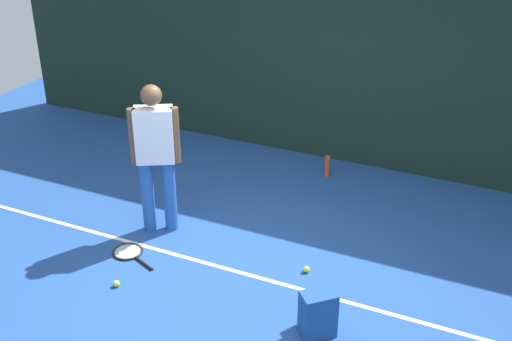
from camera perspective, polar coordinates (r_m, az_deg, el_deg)
name	(u,v)px	position (r m, az deg, el deg)	size (l,w,h in m)	color
ground_plane	(239,276)	(6.58, -1.48, -9.24)	(12.00, 12.00, 0.00)	#234C93
back_fence	(341,59)	(8.47, 7.48, 9.74)	(10.00, 0.10, 2.81)	#192D23
court_line	(242,273)	(6.61, -1.28, -8.99)	(9.00, 0.05, 0.00)	white
tennis_player	(155,151)	(6.93, -8.84, 1.72)	(0.48, 0.39, 1.70)	#2659A5
tennis_racket	(129,253)	(7.01, -11.10, -7.11)	(0.63, 0.42, 0.03)	black
backpack	(317,314)	(5.80, 5.40, -12.45)	(0.38, 0.38, 0.44)	#1E478C
tennis_ball_near_player	(307,269)	(6.62, 4.47, -8.67)	(0.07, 0.07, 0.07)	#CCE033
tennis_ball_by_fence	(116,284)	(6.56, -12.19, -9.71)	(0.07, 0.07, 0.07)	#CCE033
water_bottle	(327,166)	(8.42, 6.29, 0.39)	(0.07, 0.07, 0.28)	#D84C26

